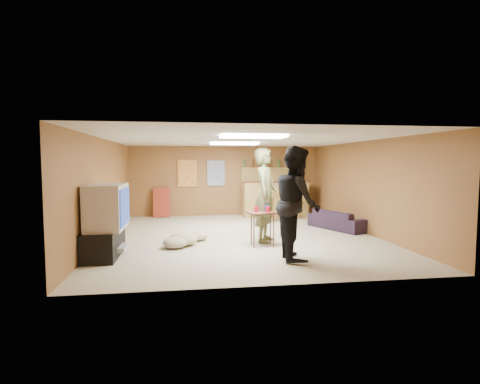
{
  "coord_description": "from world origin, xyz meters",
  "views": [
    {
      "loc": [
        -1.25,
        -8.4,
        1.69
      ],
      "look_at": [
        0.0,
        0.2,
        1.0
      ],
      "focal_mm": 28.0,
      "sensor_mm": 36.0,
      "label": 1
    }
  ],
  "objects": [
    {
      "name": "person_black",
      "position": [
        0.66,
        -2.15,
        0.99
      ],
      "size": [
        0.82,
        1.02,
        1.97
      ],
      "primitive_type": "imported",
      "rotation": [
        0.0,
        0.0,
        1.49
      ],
      "color": "black",
      "rests_on": "ground"
    },
    {
      "name": "wall_back",
      "position": [
        0.0,
        3.5,
        1.1
      ],
      "size": [
        6.0,
        0.02,
        2.2
      ],
      "primitive_type": "cube",
      "color": "brown",
      "rests_on": "ground"
    },
    {
      "name": "ceiling",
      "position": [
        0.0,
        0.0,
        2.2
      ],
      "size": [
        6.0,
        7.0,
        0.02
      ],
      "primitive_type": "cube",
      "color": "silver",
      "rests_on": "ground"
    },
    {
      "name": "folding_chair_stack",
      "position": [
        -2.0,
        3.3,
        0.45
      ],
      "size": [
        0.5,
        0.26,
        0.91
      ],
      "primitive_type": "cube",
      "rotation": [
        -0.14,
        0.0,
        0.0
      ],
      "color": "maroon",
      "rests_on": "ground"
    },
    {
      "name": "wall_left",
      "position": [
        -3.0,
        0.0,
        1.1
      ],
      "size": [
        0.02,
        7.0,
        2.2
      ],
      "primitive_type": "cube",
      "color": "brown",
      "rests_on": "ground"
    },
    {
      "name": "bar_shelf",
      "position": [
        1.5,
        3.4,
        1.5
      ],
      "size": [
        2.0,
        0.18,
        0.05
      ],
      "primitive_type": "cube",
      "color": "olive",
      "rests_on": "bar_backing"
    },
    {
      "name": "sofa",
      "position": [
        2.57,
        0.54,
        0.24
      ],
      "size": [
        1.22,
        1.76,
        0.48
      ],
      "primitive_type": "imported",
      "rotation": [
        0.0,
        0.0,
        1.97
      ],
      "color": "black",
      "rests_on": "ground"
    },
    {
      "name": "wall_right",
      "position": [
        3.0,
        0.0,
        1.1
      ],
      "size": [
        0.02,
        7.0,
        2.2
      ],
      "primitive_type": "cube",
      "color": "brown",
      "rests_on": "ground"
    },
    {
      "name": "bar_stool_left",
      "position": [
        1.14,
        2.05,
        0.66
      ],
      "size": [
        0.55,
        0.55,
        1.33
      ],
      "primitive_type": null,
      "rotation": [
        0.0,
        0.0,
        -0.38
      ],
      "color": "olive",
      "rests_on": "ground"
    },
    {
      "name": "bar_backing",
      "position": [
        1.5,
        3.42,
        1.2
      ],
      "size": [
        2.0,
        0.14,
        0.6
      ],
      "primitive_type": "cube",
      "color": "olive",
      "rests_on": "bar_counter"
    },
    {
      "name": "ceiling_panel_back",
      "position": [
        0.0,
        1.2,
        2.17
      ],
      "size": [
        1.2,
        0.6,
        0.04
      ],
      "primitive_type": "cube",
      "color": "white",
      "rests_on": "ceiling"
    },
    {
      "name": "cup_red_far",
      "position": [
        0.37,
        -1.15,
        0.75
      ],
      "size": [
        0.09,
        0.09,
        0.12
      ],
      "primitive_type": "cylinder",
      "rotation": [
        0.0,
        0.0,
        -0.09
      ],
      "color": "#B80C1C",
      "rests_on": "tray_table"
    },
    {
      "name": "bar_stool_right",
      "position": [
        1.93,
        2.43,
        0.66
      ],
      "size": [
        0.49,
        0.49,
        1.33
      ],
      "primitive_type": null,
      "rotation": [
        0.0,
        0.0,
        0.18
      ],
      "color": "olive",
      "rests_on": "ground"
    },
    {
      "name": "poster_left",
      "position": [
        -1.2,
        3.46,
        1.35
      ],
      "size": [
        0.6,
        0.03,
        0.85
      ],
      "primitive_type": "cube",
      "color": "#BF3F26",
      "rests_on": "wall_back"
    },
    {
      "name": "poster_right",
      "position": [
        -0.3,
        3.46,
        1.35
      ],
      "size": [
        0.55,
        0.03,
        0.8
      ],
      "primitive_type": "cube",
      "color": "#334C99",
      "rests_on": "wall_back"
    },
    {
      "name": "cup_red_near",
      "position": [
        0.15,
        -1.04,
        0.75
      ],
      "size": [
        0.09,
        0.09,
        0.11
      ],
      "primitive_type": "cylinder",
      "rotation": [
        0.0,
        0.0,
        0.15
      ],
      "color": "#B80C1C",
      "rests_on": "tray_table"
    },
    {
      "name": "bottle_row",
      "position": [
        1.16,
        3.38,
        1.65
      ],
      "size": [
        1.2,
        0.08,
        0.26
      ],
      "primitive_type": null,
      "color": "#3F7233",
      "rests_on": "bar_shelf"
    },
    {
      "name": "cushion_far",
      "position": [
        -1.47,
        -1.01,
        0.11
      ],
      "size": [
        0.58,
        0.58,
        0.22
      ],
      "primitive_type": "ellipsoid",
      "rotation": [
        0.0,
        0.0,
        0.21
      ],
      "color": "#9B906D",
      "rests_on": "ground"
    },
    {
      "name": "person_olive",
      "position": [
        0.42,
        -0.67,
        1.0
      ],
      "size": [
        0.72,
        0.86,
        1.99
      ],
      "primitive_type": "imported",
      "rotation": [
        0.0,
        0.0,
        1.17
      ],
      "color": "brown",
      "rests_on": "ground"
    },
    {
      "name": "wall_front",
      "position": [
        0.0,
        -3.5,
        1.1
      ],
      "size": [
        6.0,
        0.02,
        2.2
      ],
      "primitive_type": "cube",
      "color": "brown",
      "rests_on": "ground"
    },
    {
      "name": "bar_lip",
      "position": [
        1.5,
        2.7,
        1.1
      ],
      "size": [
        2.1,
        0.12,
        0.05
      ],
      "primitive_type": "cube",
      "color": "#421E15",
      "rests_on": "bar_counter"
    },
    {
      "name": "cushion_near_tv",
      "position": [
        -1.31,
        -0.79,
        0.13
      ],
      "size": [
        0.61,
        0.61,
        0.26
      ],
      "primitive_type": "ellipsoid",
      "rotation": [
        0.0,
        0.0,
        -0.04
      ],
      "color": "#9B906D",
      "rests_on": "ground"
    },
    {
      "name": "cup_blue",
      "position": [
        0.39,
        -0.99,
        0.75
      ],
      "size": [
        0.1,
        0.1,
        0.12
      ],
      "primitive_type": "cylinder",
      "rotation": [
        0.0,
        0.0,
        0.19
      ],
      "color": "#163499",
      "rests_on": "tray_table"
    },
    {
      "name": "cushion_mid",
      "position": [
        -1.0,
        -0.34,
        0.1
      ],
      "size": [
        0.56,
        0.56,
        0.19
      ],
      "primitive_type": "ellipsoid",
      "rotation": [
        0.0,
        0.0,
        0.41
      ],
      "color": "#9B906D",
      "rests_on": "ground"
    },
    {
      "name": "ground",
      "position": [
        0.0,
        0.0,
        0.0
      ],
      "size": [
        7.0,
        7.0,
        0.0
      ],
      "primitive_type": "plane",
      "color": "tan",
      "rests_on": "ground"
    },
    {
      "name": "tray_table",
      "position": [
        0.27,
        -1.08,
        0.35
      ],
      "size": [
        0.63,
        0.56,
        0.69
      ],
      "primitive_type": "cube",
      "rotation": [
        0.0,
        0.0,
        0.3
      ],
      "color": "#421E15",
      "rests_on": "ground"
    },
    {
      "name": "tv_body",
      "position": [
        -2.65,
        -1.5,
        0.9
      ],
      "size": [
        0.6,
        1.1,
        0.8
      ],
      "primitive_type": "cube",
      "color": "#B2B2B7",
      "rests_on": "tv_stand"
    },
    {
      "name": "dvd_box",
      "position": [
        -2.5,
        -1.5,
        0.15
      ],
      "size": [
        0.35,
        0.5,
        0.08
      ],
      "primitive_type": "cube",
      "color": "#B2B2B7",
      "rests_on": "tv_stand"
    },
    {
      "name": "bar_counter",
      "position": [
        1.5,
        2.95,
        0.55
      ],
      "size": [
        2.0,
        0.6,
        1.1
      ],
      "primitive_type": "cube",
      "color": "olive",
      "rests_on": "ground"
    },
    {
      "name": "tv_stand",
      "position": [
        -2.72,
        -1.5,
        0.25
      ],
      "size": [
        0.55,
        1.3,
        0.5
      ],
      "primitive_type": "cube",
      "color": "black",
      "rests_on": "ground"
    },
    {
      "name": "tv_screen",
      "position": [
        -2.34,
        -1.5,
        0.9
      ],
      "size": [
        0.02,
        0.95,
        0.65
      ],
      "primitive_type": "cube",
      "color": "navy",
      "rests_on": "tv_body"
    },
    {
      "name": "ceiling_panel_front",
      "position": [
        0.0,
        -1.5,
        2.17
      ],
      "size": [
        1.2,
        0.6,
        0.04
      ],
      "primitive_type": "cube",
      "color": "white",
      "rests_on": "ceiling"
    }
  ]
}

